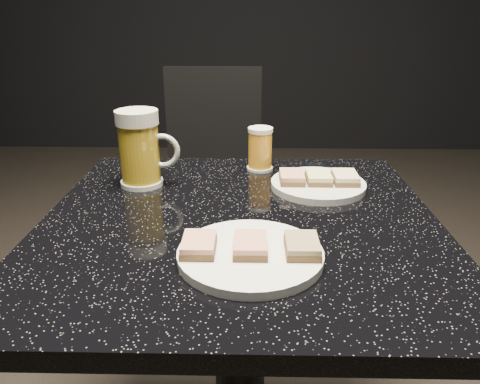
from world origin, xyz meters
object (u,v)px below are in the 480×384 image
(table, at_px, (240,330))
(beer_mug, at_px, (140,148))
(beer_tumbler, at_px, (260,149))
(chair, at_px, (212,162))
(plate_small, at_px, (318,185))
(plate_large, at_px, (250,255))

(table, distance_m, beer_mug, 0.42)
(table, xyz_separation_m, beer_tumbler, (0.04, 0.27, 0.29))
(beer_mug, xyz_separation_m, chair, (0.07, 0.92, -0.33))
(beer_tumbler, bearing_deg, beer_mug, -157.07)
(plate_small, bearing_deg, beer_tumbler, 135.26)
(plate_large, distance_m, chair, 1.26)
(chair, bearing_deg, beer_mug, -94.35)
(table, bearing_deg, chair, 97.26)
(plate_small, height_order, beer_mug, beer_mug)
(plate_small, height_order, table, plate_small)
(beer_tumbler, relative_size, chair, 0.11)
(chair, bearing_deg, table, -82.74)
(beer_mug, distance_m, beer_tumbler, 0.27)
(plate_small, bearing_deg, chair, 107.63)
(plate_small, distance_m, beer_mug, 0.37)
(beer_mug, bearing_deg, plate_small, -1.92)
(plate_small, bearing_deg, beer_mug, 178.08)
(plate_large, distance_m, table, 0.29)
(plate_large, bearing_deg, beer_tumbler, 87.00)
(table, xyz_separation_m, beer_mug, (-0.21, 0.16, 0.32))
(table, bearing_deg, beer_tumbler, 81.53)
(beer_tumbler, bearing_deg, plate_large, -93.00)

